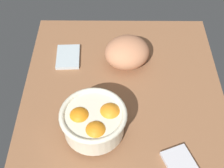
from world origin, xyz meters
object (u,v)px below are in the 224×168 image
Objects in this scene: bread_loaf at (127,52)px; napkin_spare at (68,57)px; fruit_bowl at (94,121)px; napkin_folded at (182,167)px.

bread_loaf is 1.33× the size of napkin_spare.
bread_loaf is at bearing -95.69° from napkin_spare.
fruit_bowl reaches higher than bread_loaf.
bread_loaf is (29.54, -10.04, -1.14)cm from fruit_bowl.
bread_loaf is 21.64cm from napkin_spare.
bread_loaf is 43.31cm from napkin_folded.
napkin_folded and napkin_spare have the same top height.
fruit_bowl reaches higher than napkin_spare.
napkin_spare is (2.10, 21.09, -4.35)cm from bread_loaf.
fruit_bowl is 27.29cm from napkin_folded.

